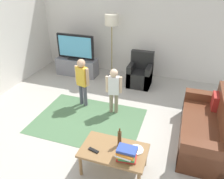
% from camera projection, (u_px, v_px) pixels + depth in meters
% --- Properties ---
extents(ground, '(7.80, 7.80, 0.00)m').
position_uv_depth(ground, '(102.00, 133.00, 4.36)').
color(ground, '#B2ADA3').
extents(wall_back, '(6.00, 0.12, 2.70)m').
position_uv_depth(wall_back, '(140.00, 28.00, 6.20)').
color(wall_back, silver).
rests_on(wall_back, ground).
extents(area_rug, '(2.20, 1.60, 0.01)m').
position_uv_depth(area_rug, '(88.00, 120.00, 4.70)').
color(area_rug, '#4C724C').
rests_on(area_rug, ground).
extents(tv_stand, '(1.20, 0.44, 0.50)m').
position_uv_depth(tv_stand, '(77.00, 67.00, 6.62)').
color(tv_stand, slate).
rests_on(tv_stand, ground).
extents(tv, '(1.10, 0.28, 0.71)m').
position_uv_depth(tv, '(75.00, 47.00, 6.31)').
color(tv, black).
rests_on(tv, tv_stand).
extents(couch, '(0.80, 1.80, 0.86)m').
position_uv_depth(couch, '(209.00, 129.00, 4.00)').
color(couch, brown).
rests_on(couch, ground).
extents(armchair, '(0.60, 0.60, 0.90)m').
position_uv_depth(armchair, '(140.00, 74.00, 6.02)').
color(armchair, black).
rests_on(armchair, ground).
extents(floor_lamp, '(0.36, 0.36, 1.78)m').
position_uv_depth(floor_lamp, '(112.00, 23.00, 5.83)').
color(floor_lamp, '#262626').
rests_on(floor_lamp, ground).
extents(child_near_tv, '(0.37, 0.19, 1.13)m').
position_uv_depth(child_near_tv, '(82.00, 78.00, 4.94)').
color(child_near_tv, '#4C4C59').
rests_on(child_near_tv, ground).
extents(child_center, '(0.34, 0.17, 1.04)m').
position_uv_depth(child_center, '(114.00, 87.00, 4.69)').
color(child_center, gray).
rests_on(child_center, ground).
extents(coffee_table, '(1.00, 0.60, 0.42)m').
position_uv_depth(coffee_table, '(114.00, 152.00, 3.39)').
color(coffee_table, olive).
rests_on(coffee_table, ground).
extents(book_stack, '(0.30, 0.24, 0.20)m').
position_uv_depth(book_stack, '(126.00, 154.00, 3.16)').
color(book_stack, red).
rests_on(book_stack, coffee_table).
extents(bottle, '(0.06, 0.06, 0.32)m').
position_uv_depth(bottle, '(120.00, 138.00, 3.39)').
color(bottle, '#4C3319').
rests_on(bottle, coffee_table).
extents(tv_remote, '(0.18, 0.09, 0.02)m').
position_uv_depth(tv_remote, '(94.00, 150.00, 3.34)').
color(tv_remote, black).
rests_on(tv_remote, coffee_table).
extents(plate, '(0.22, 0.22, 0.02)m').
position_uv_depth(plate, '(136.00, 150.00, 3.36)').
color(plate, white).
rests_on(plate, coffee_table).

